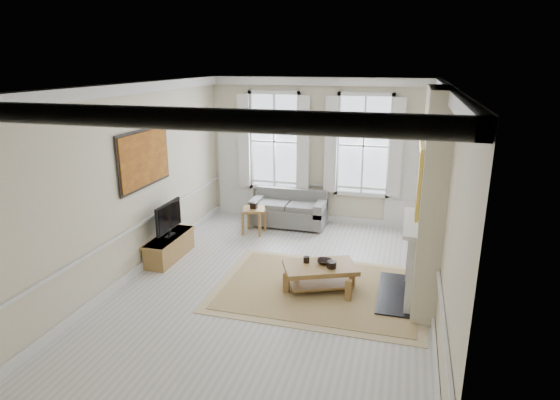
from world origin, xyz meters
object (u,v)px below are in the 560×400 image
(sofa, at_px, (289,211))
(coffee_table, at_px, (320,270))
(side_table, at_px, (254,213))
(tv_stand, at_px, (170,247))

(sofa, relative_size, coffee_table, 1.25)
(sofa, relative_size, side_table, 2.90)
(sofa, xyz_separation_m, side_table, (-0.63, -0.75, 0.12))
(coffee_table, bearing_deg, sofa, 89.95)
(tv_stand, bearing_deg, sofa, 54.98)
(side_table, relative_size, coffee_table, 0.43)
(coffee_table, bearing_deg, side_table, 106.86)
(side_table, distance_m, tv_stand, 2.13)
(side_table, bearing_deg, coffee_table, -49.61)
(sofa, bearing_deg, side_table, -129.95)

